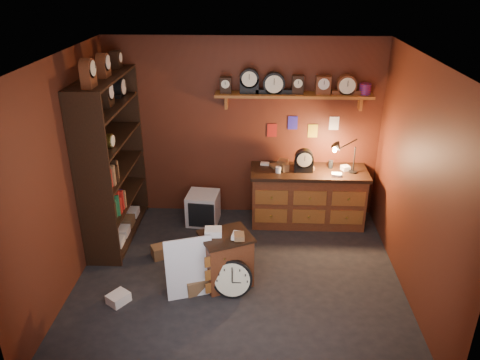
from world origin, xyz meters
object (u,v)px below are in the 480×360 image
(workbench, at_px, (308,194))
(big_round_clock, at_px, (232,279))
(shelving_unit, at_px, (109,154))
(low_cabinet, at_px, (226,257))

(workbench, distance_m, big_round_clock, 2.09)
(shelving_unit, height_order, big_round_clock, shelving_unit)
(low_cabinet, xyz_separation_m, big_round_clock, (0.09, -0.25, -0.13))
(low_cabinet, distance_m, big_round_clock, 0.30)
(shelving_unit, height_order, low_cabinet, shelving_unit)
(shelving_unit, bearing_deg, workbench, 10.15)
(shelving_unit, relative_size, big_round_clock, 5.44)
(workbench, bearing_deg, low_cabinet, -125.73)
(big_round_clock, bearing_deg, workbench, 60.41)
(low_cabinet, bearing_deg, workbench, 29.32)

